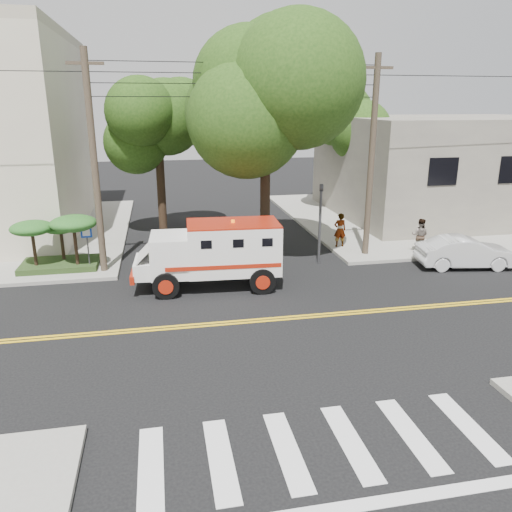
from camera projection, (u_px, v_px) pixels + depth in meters
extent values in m
plane|color=black|center=(262.00, 320.00, 16.68)|extent=(100.00, 100.00, 0.00)
cube|color=gray|center=(426.00, 216.00, 31.80)|extent=(17.00, 17.00, 0.15)
cube|color=#6D665D|center=(448.00, 166.00, 31.64)|extent=(14.00, 12.00, 6.00)
cylinder|color=#382D23|center=(95.00, 167.00, 19.95)|extent=(0.28, 0.28, 9.00)
cylinder|color=#382D23|center=(371.00, 160.00, 22.33)|extent=(0.28, 0.28, 9.00)
cylinder|color=black|center=(265.00, 185.00, 22.02)|extent=(0.44, 0.44, 7.00)
sphere|color=#1B390F|center=(266.00, 102.00, 20.99)|extent=(5.32, 5.32, 5.32)
sphere|color=#1B390F|center=(297.00, 87.00, 20.32)|extent=(4.56, 4.56, 4.56)
cylinder|color=black|center=(161.00, 185.00, 26.55)|extent=(0.44, 0.44, 5.60)
sphere|color=#1B390F|center=(158.00, 130.00, 25.73)|extent=(3.92, 3.92, 3.92)
sphere|color=#1B390F|center=(174.00, 122.00, 25.24)|extent=(3.36, 3.36, 3.36)
cylinder|color=black|center=(340.00, 167.00, 32.37)|extent=(0.44, 0.44, 5.95)
sphere|color=#1B390F|center=(342.00, 120.00, 31.50)|extent=(4.20, 4.20, 4.20)
sphere|color=#1B390F|center=(360.00, 112.00, 30.97)|extent=(3.60, 3.60, 3.60)
cylinder|color=#3F3F42|center=(320.00, 225.00, 22.10)|extent=(0.12, 0.12, 3.60)
imported|color=#3F3F42|center=(321.00, 194.00, 21.70)|extent=(0.15, 0.18, 0.90)
cylinder|color=#3F3F42|center=(88.00, 250.00, 21.05)|extent=(0.06, 0.06, 2.00)
cube|color=#0C33A5|center=(86.00, 232.00, 20.76)|extent=(0.45, 0.03, 0.45)
cube|color=#1E3314|center=(60.00, 264.00, 21.59)|extent=(3.20, 2.00, 0.24)
cylinder|color=black|center=(34.00, 248.00, 20.89)|extent=(0.14, 0.14, 1.52)
ellipsoid|color=#19531C|center=(31.00, 228.00, 20.64)|extent=(1.73, 1.73, 0.60)
cylinder|color=black|center=(62.00, 244.00, 21.75)|extent=(0.14, 0.14, 1.36)
ellipsoid|color=#19531C|center=(60.00, 227.00, 21.53)|extent=(1.55, 1.55, 0.54)
cylinder|color=black|center=(76.00, 245.00, 20.99)|extent=(0.14, 0.14, 1.68)
ellipsoid|color=#19531C|center=(73.00, 223.00, 20.71)|extent=(1.91, 1.91, 0.66)
cube|color=white|center=(233.00, 248.00, 19.38)|extent=(3.62, 2.26, 1.89)
cube|color=white|center=(170.00, 255.00, 19.11)|extent=(1.55, 2.06, 1.53)
cube|color=black|center=(151.00, 245.00, 18.90)|extent=(0.14, 1.53, 0.63)
cube|color=white|center=(146.00, 267.00, 19.12)|extent=(0.91, 1.84, 0.63)
cube|color=#9F1D0C|center=(134.00, 273.00, 19.12)|extent=(0.27, 1.94, 0.32)
cube|color=#9F1D0C|center=(233.00, 223.00, 19.10)|extent=(3.62, 2.26, 0.05)
cylinder|color=black|center=(166.00, 286.00, 18.40)|extent=(1.01, 0.34, 0.99)
cylinder|color=black|center=(167.00, 269.00, 20.31)|extent=(1.01, 0.34, 0.99)
cylinder|color=black|center=(262.00, 281.00, 18.88)|extent=(1.01, 0.34, 0.99)
cylinder|color=black|center=(255.00, 265.00, 20.79)|extent=(1.01, 0.34, 0.99)
imported|color=silver|center=(466.00, 252.00, 21.87)|extent=(4.34, 2.11, 1.37)
imported|color=gray|center=(340.00, 230.00, 24.49)|extent=(0.63, 0.43, 1.68)
imported|color=gray|center=(420.00, 235.00, 23.58)|extent=(1.00, 0.97, 1.62)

